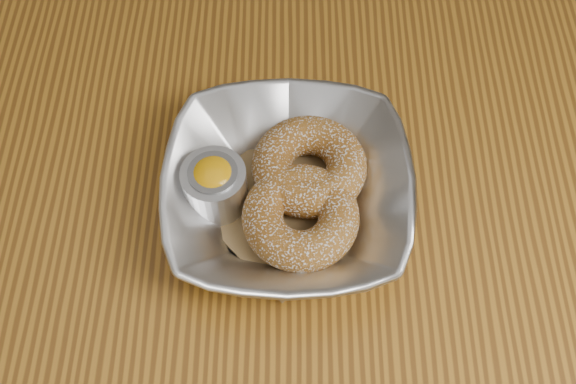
{
  "coord_description": "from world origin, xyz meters",
  "views": [
    {
      "loc": [
        -0.03,
        -0.37,
        1.33
      ],
      "look_at": [
        -0.04,
        -0.05,
        0.78
      ],
      "focal_mm": 42.0,
      "sensor_mm": 36.0,
      "label": 1
    }
  ],
  "objects_px": {
    "serving_bowl": "(288,193)",
    "donut_back": "(309,166)",
    "ramekin": "(215,185)",
    "table": "(321,207)",
    "donut_front": "(301,217)"
  },
  "relations": [
    {
      "from": "donut_back",
      "to": "donut_front",
      "type": "bearing_deg",
      "value": -98.53
    },
    {
      "from": "serving_bowl",
      "to": "donut_front",
      "type": "height_order",
      "value": "serving_bowl"
    },
    {
      "from": "donut_back",
      "to": "ramekin",
      "type": "xyz_separation_m",
      "value": [
        -0.09,
        -0.03,
        0.01
      ]
    },
    {
      "from": "table",
      "to": "donut_back",
      "type": "distance_m",
      "value": 0.13
    },
    {
      "from": "table",
      "to": "donut_back",
      "type": "xyz_separation_m",
      "value": [
        -0.02,
        -0.03,
        0.13
      ]
    },
    {
      "from": "table",
      "to": "donut_back",
      "type": "height_order",
      "value": "donut_back"
    },
    {
      "from": "table",
      "to": "donut_front",
      "type": "distance_m",
      "value": 0.15
    },
    {
      "from": "table",
      "to": "donut_front",
      "type": "relative_size",
      "value": 11.04
    },
    {
      "from": "donut_back",
      "to": "donut_front",
      "type": "xyz_separation_m",
      "value": [
        -0.01,
        -0.06,
        -0.0
      ]
    },
    {
      "from": "serving_bowl",
      "to": "ramekin",
      "type": "distance_m",
      "value": 0.07
    },
    {
      "from": "serving_bowl",
      "to": "donut_front",
      "type": "bearing_deg",
      "value": -65.66
    },
    {
      "from": "table",
      "to": "donut_back",
      "type": "bearing_deg",
      "value": -123.47
    },
    {
      "from": "ramekin",
      "to": "table",
      "type": "bearing_deg",
      "value": 25.8
    },
    {
      "from": "table",
      "to": "ramekin",
      "type": "distance_m",
      "value": 0.18
    },
    {
      "from": "serving_bowl",
      "to": "donut_back",
      "type": "height_order",
      "value": "serving_bowl"
    }
  ]
}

